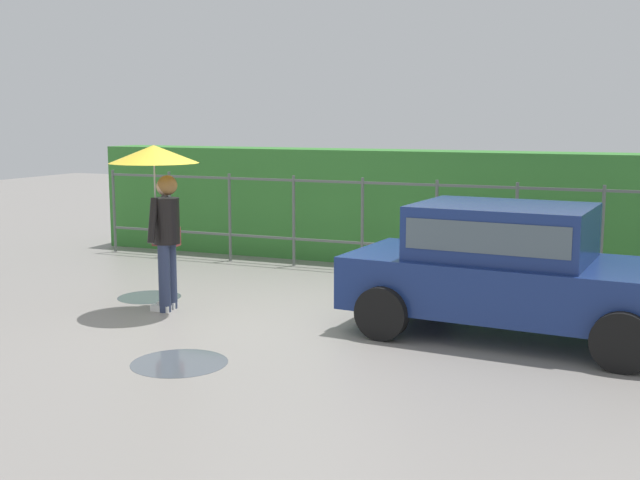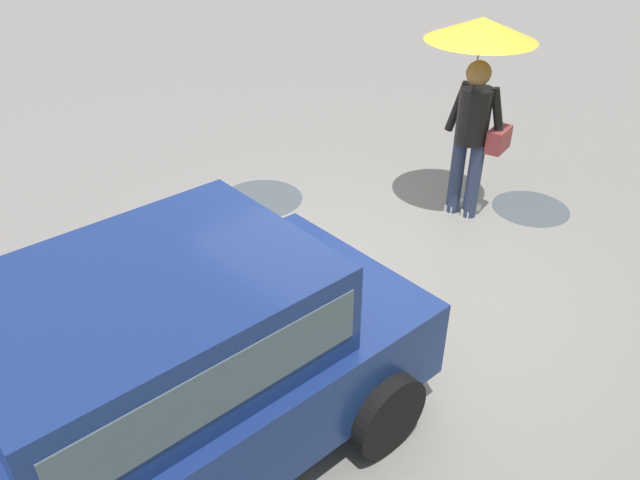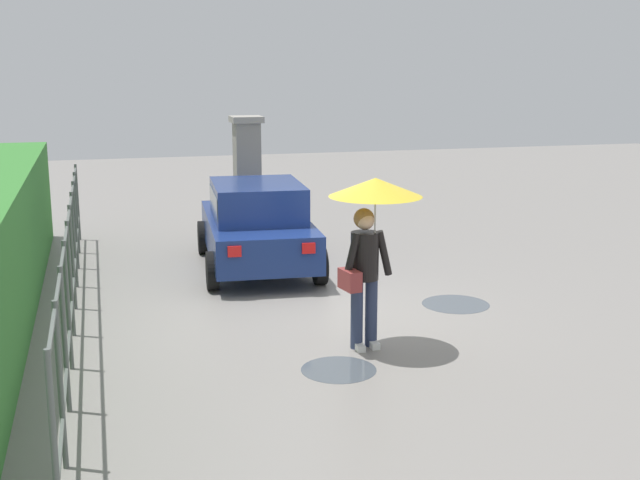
% 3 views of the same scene
% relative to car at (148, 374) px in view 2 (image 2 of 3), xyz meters
% --- Properties ---
extents(ground_plane, '(40.00, 40.00, 0.00)m').
position_rel_car_xyz_m(ground_plane, '(-2.53, -0.33, -0.80)').
color(ground_plane, gray).
extents(car, '(3.84, 2.08, 1.48)m').
position_rel_car_xyz_m(car, '(0.00, 0.00, 0.00)').
color(car, navy).
rests_on(car, ground).
extents(pedestrian, '(1.11, 1.11, 2.10)m').
position_rel_car_xyz_m(pedestrian, '(-4.26, -0.55, 0.82)').
color(pedestrian, '#2D3856').
rests_on(pedestrian, ground).
extents(puddle_near, '(0.98, 0.98, 0.00)m').
position_rel_car_xyz_m(puddle_near, '(-2.84, -2.35, -0.80)').
color(puddle_near, '#4C545B').
rests_on(puddle_near, ground).
extents(puddle_far, '(0.86, 0.86, 0.00)m').
position_rel_car_xyz_m(puddle_far, '(-4.86, 0.02, -0.80)').
color(puddle_far, '#4C545B').
rests_on(puddle_far, ground).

